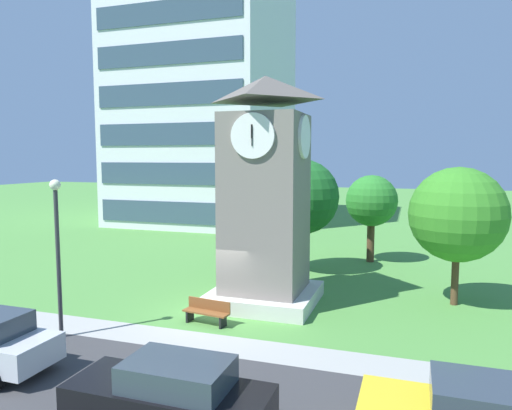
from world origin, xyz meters
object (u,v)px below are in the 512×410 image
at_px(tree_by_building, 372,201).
at_px(parked_car_black, 171,396).
at_px(tree_near_tower, 301,197).
at_px(tree_streetside, 458,215).
at_px(street_lamp, 57,239).
at_px(park_bench, 207,311).
at_px(clock_tower, 265,205).

distance_m(tree_by_building, parked_car_black, 19.56).
bearing_deg(tree_by_building, tree_near_tower, -131.68).
bearing_deg(tree_streetside, street_lamp, -148.09).
relative_size(park_bench, street_lamp, 0.34).
distance_m(park_bench, tree_streetside, 10.87).
bearing_deg(parked_car_black, tree_streetside, 60.54).
distance_m(street_lamp, tree_streetside, 15.38).
bearing_deg(tree_streetside, tree_by_building, 119.15).
bearing_deg(park_bench, tree_by_building, 69.04).
distance_m(park_bench, tree_by_building, 13.84).
xyz_separation_m(street_lamp, tree_by_building, (9.01, 15.37, 0.18)).
relative_size(park_bench, parked_car_black, 0.40).
bearing_deg(clock_tower, tree_near_tower, 88.09).
xyz_separation_m(street_lamp, parked_car_black, (6.31, -3.81, -2.53)).
relative_size(clock_tower, street_lamp, 1.74).
xyz_separation_m(clock_tower, tree_by_building, (3.52, 9.54, -0.60)).
relative_size(clock_tower, park_bench, 5.08).
xyz_separation_m(clock_tower, parked_car_black, (0.81, -9.64, -3.31)).
xyz_separation_m(tree_streetside, tree_near_tower, (-7.36, 3.51, 0.25)).
xyz_separation_m(street_lamp, tree_streetside, (13.05, 8.13, 0.40)).
bearing_deg(park_bench, tree_near_tower, 80.40).
height_order(clock_tower, park_bench, clock_tower).
bearing_deg(park_bench, parked_car_black, -72.21).
bearing_deg(parked_car_black, tree_by_building, 81.97).
relative_size(tree_by_building, parked_car_black, 1.10).
bearing_deg(tree_near_tower, parked_car_black, -87.71).
bearing_deg(tree_streetside, park_bench, -148.87).
bearing_deg(street_lamp, clock_tower, 46.67).
height_order(street_lamp, tree_streetside, tree_streetside).
distance_m(clock_tower, street_lamp, 8.05).
bearing_deg(tree_by_building, clock_tower, -110.24).
relative_size(tree_streetside, tree_near_tower, 0.95).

